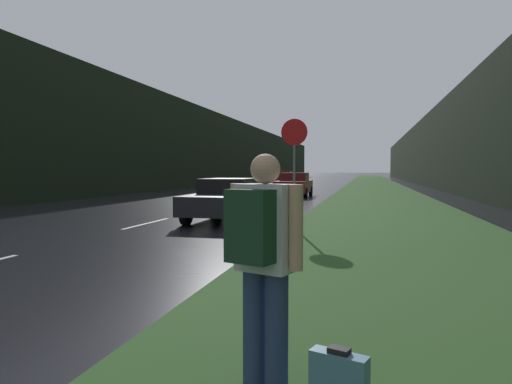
{
  "coord_description": "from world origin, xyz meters",
  "views": [
    {
      "loc": [
        6.69,
        -0.61,
        1.68
      ],
      "look_at": [
        2.96,
        14.72,
        0.91
      ],
      "focal_mm": 32.0,
      "sensor_mm": 36.0,
      "label": 1
    }
  ],
  "objects": [
    {
      "name": "car_passing_far",
      "position": [
        2.23,
        27.86,
        0.75
      ],
      "size": [
        2.01,
        4.08,
        1.51
      ],
      "rotation": [
        0.0,
        0.0,
        3.14
      ],
      "color": "maroon",
      "rests_on": "ground_plane"
    },
    {
      "name": "car_oncoming",
      "position": [
        -2.23,
        49.69,
        0.79
      ],
      "size": [
        1.85,
        4.41,
        1.58
      ],
      "color": "maroon",
      "rests_on": "ground_plane"
    },
    {
      "name": "treeline_far_side",
      "position": [
        -10.46,
        50.0,
        4.03
      ],
      "size": [
        2.0,
        140.0,
        8.05
      ],
      "primitive_type": "cube",
      "color": "black",
      "rests_on": "ground_plane"
    },
    {
      "name": "lane_stripe_c",
      "position": [
        0.0,
        12.41,
        0.0
      ],
      "size": [
        0.12,
        3.0,
        0.01
      ],
      "primitive_type": "cube",
      "color": "silver",
      "rests_on": "ground_plane"
    },
    {
      "name": "car_passing_near",
      "position": [
        2.23,
        13.77,
        0.72
      ],
      "size": [
        1.93,
        4.6,
        1.4
      ],
      "rotation": [
        0.0,
        0.0,
        3.14
      ],
      "color": "black",
      "rests_on": "ground_plane"
    },
    {
      "name": "lane_stripe_d",
      "position": [
        0.0,
        19.41,
        0.0
      ],
      "size": [
        0.12,
        3.0,
        0.01
      ],
      "primitive_type": "cube",
      "color": "silver",
      "rests_on": "ground_plane"
    },
    {
      "name": "hitchhiker_with_backpack",
      "position": [
        5.94,
        2.69,
        1.03
      ],
      "size": [
        0.6,
        0.52,
        1.8
      ],
      "rotation": [
        0.0,
        0.0,
        -0.33
      ],
      "color": "navy",
      "rests_on": "ground_plane"
    },
    {
      "name": "lane_stripe_e",
      "position": [
        0.0,
        26.41,
        0.0
      ],
      "size": [
        0.12,
        3.0,
        0.01
      ],
      "primitive_type": "cube",
      "color": "silver",
      "rests_on": "ground_plane"
    },
    {
      "name": "treeline_near_side",
      "position": [
        13.46,
        50.0,
        3.66
      ],
      "size": [
        2.0,
        140.0,
        7.32
      ],
      "primitive_type": "cube",
      "color": "black",
      "rests_on": "ground_plane"
    },
    {
      "name": "stop_sign",
      "position": [
        4.69,
        12.19,
        1.95
      ],
      "size": [
        0.75,
        0.07,
        3.12
      ],
      "color": "slate",
      "rests_on": "ground_plane"
    },
    {
      "name": "suitcase",
      "position": [
        6.52,
        2.6,
        0.2
      ],
      "size": [
        0.44,
        0.26,
        0.42
      ],
      "rotation": [
        0.0,
        0.0,
        -0.33
      ],
      "color": "teal",
      "rests_on": "ground_plane"
    },
    {
      "name": "grass_verge",
      "position": [
        7.46,
        40.0,
        0.01
      ],
      "size": [
        6.0,
        240.0,
        0.02
      ],
      "primitive_type": "cube",
      "color": "#2D5123",
      "rests_on": "ground_plane"
    }
  ]
}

